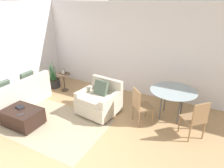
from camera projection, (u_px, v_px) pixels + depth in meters
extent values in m
plane|color=tan|center=(59.00, 164.00, 3.70)|extent=(20.00, 20.00, 0.00)
cube|color=white|center=(133.00, 50.00, 6.02)|extent=(12.00, 0.06, 2.75)
cube|color=white|center=(7.00, 53.00, 5.66)|extent=(0.06, 12.00, 2.75)
cube|color=tan|center=(55.00, 125.00, 4.83)|extent=(2.41, 1.75, 0.00)
cube|color=brown|center=(35.00, 139.00, 4.32)|extent=(2.36, 0.06, 0.00)
cube|color=brown|center=(44.00, 133.00, 4.53)|extent=(2.36, 0.06, 0.00)
cube|color=brown|center=(52.00, 127.00, 4.73)|extent=(2.36, 0.06, 0.00)
cube|color=brown|center=(59.00, 122.00, 4.93)|extent=(2.36, 0.06, 0.00)
cube|color=brown|center=(65.00, 117.00, 5.14)|extent=(2.36, 0.06, 0.00)
cube|color=brown|center=(72.00, 112.00, 5.34)|extent=(2.36, 0.06, 0.00)
cube|color=beige|center=(15.00, 99.00, 5.60)|extent=(0.87, 1.95, 0.42)
cube|color=beige|center=(21.00, 88.00, 5.28)|extent=(0.14, 1.95, 0.41)
cube|color=beige|center=(38.00, 77.00, 6.20)|extent=(0.80, 0.12, 0.26)
cube|color=#4C5B4C|center=(27.00, 78.00, 5.72)|extent=(0.19, 0.40, 0.41)
cube|color=#4C5B4C|center=(2.00, 89.00, 5.09)|extent=(0.19, 0.40, 0.41)
cube|color=beige|center=(99.00, 105.00, 5.23)|extent=(1.03, 1.01, 0.37)
cube|color=beige|center=(98.00, 98.00, 5.10)|extent=(0.78, 0.86, 0.10)
cube|color=beige|center=(107.00, 86.00, 5.36)|extent=(0.94, 0.23, 0.44)
cube|color=beige|center=(86.00, 91.00, 5.32)|extent=(0.22, 0.84, 0.20)
cube|color=beige|center=(111.00, 99.00, 4.90)|extent=(0.22, 0.84, 0.20)
cylinder|color=brown|center=(79.00, 114.00, 5.23)|extent=(0.05, 0.05, 0.06)
cylinder|color=brown|center=(102.00, 123.00, 4.83)|extent=(0.05, 0.05, 0.06)
cylinder|color=brown|center=(96.00, 102.00, 5.79)|extent=(0.05, 0.05, 0.06)
cylinder|color=brown|center=(119.00, 110.00, 5.39)|extent=(0.05, 0.05, 0.06)
cube|color=#4C5B4C|center=(101.00, 88.00, 5.13)|extent=(0.39, 0.25, 0.38)
cube|color=black|center=(23.00, 117.00, 4.74)|extent=(0.86, 0.62, 0.38)
cylinder|color=black|center=(4.00, 125.00, 4.77)|extent=(0.04, 0.04, 0.04)
cylinder|color=black|center=(27.00, 135.00, 4.45)|extent=(0.04, 0.04, 0.04)
cylinder|color=black|center=(23.00, 115.00, 5.20)|extent=(0.04, 0.04, 0.04)
cylinder|color=black|center=(44.00, 123.00, 4.88)|extent=(0.04, 0.04, 0.04)
cube|color=black|center=(20.00, 107.00, 4.75)|extent=(0.22, 0.18, 0.03)
cube|color=#333338|center=(21.00, 115.00, 4.47)|extent=(0.10, 0.15, 0.01)
cylinder|color=#333338|center=(54.00, 83.00, 6.84)|extent=(0.43, 0.43, 0.26)
cylinder|color=black|center=(53.00, 80.00, 6.79)|extent=(0.40, 0.40, 0.02)
cone|color=#2D6B38|center=(54.00, 71.00, 6.61)|extent=(0.05, 0.07, 0.66)
cone|color=#2D6B38|center=(55.00, 72.00, 6.69)|extent=(0.08, 0.09, 0.56)
cone|color=#2D6B38|center=(54.00, 71.00, 6.72)|extent=(0.12, 0.05, 0.58)
cone|color=#2D6B38|center=(52.00, 69.00, 6.69)|extent=(0.06, 0.06, 0.70)
cone|color=#2D6B38|center=(50.00, 71.00, 6.69)|extent=(0.05, 0.08, 0.60)
cone|color=#2D6B38|center=(51.00, 72.00, 6.65)|extent=(0.10, 0.09, 0.59)
cone|color=#2D6B38|center=(50.00, 72.00, 6.56)|extent=(0.11, 0.06, 0.63)
cone|color=#2D6B38|center=(52.00, 72.00, 6.58)|extent=(0.08, 0.07, 0.61)
cylinder|color=#4C3828|center=(63.00, 74.00, 6.39)|extent=(0.45, 0.45, 0.02)
cylinder|color=#4C3828|center=(64.00, 82.00, 6.50)|extent=(0.04, 0.04, 0.54)
cylinder|color=#4C3828|center=(65.00, 90.00, 6.61)|extent=(0.25, 0.25, 0.02)
cube|color=black|center=(63.00, 72.00, 6.36)|extent=(0.16, 0.05, 0.16)
cube|color=#B2A893|center=(63.00, 72.00, 6.35)|extent=(0.13, 0.03, 0.13)
cube|color=black|center=(64.00, 73.00, 6.39)|extent=(0.02, 0.03, 0.08)
cylinder|color=#99A8AD|center=(173.00, 91.00, 4.87)|extent=(1.13, 1.13, 0.01)
cylinder|color=#59595B|center=(161.00, 106.00, 4.94)|extent=(0.04, 0.04, 0.74)
cylinder|color=#59595B|center=(179.00, 110.00, 4.75)|extent=(0.04, 0.04, 0.74)
cylinder|color=#59595B|center=(165.00, 99.00, 5.29)|extent=(0.04, 0.04, 0.74)
cylinder|color=#59595B|center=(182.00, 102.00, 5.11)|extent=(0.04, 0.04, 0.74)
cube|color=#93704C|center=(143.00, 106.00, 4.78)|extent=(0.59, 0.59, 0.03)
cube|color=#93704C|center=(136.00, 99.00, 4.63)|extent=(0.29, 0.29, 0.45)
cylinder|color=#93704C|center=(153.00, 117.00, 4.76)|extent=(0.03, 0.03, 0.42)
cylinder|color=#93704C|center=(146.00, 110.00, 5.07)|extent=(0.03, 0.03, 0.42)
cylinder|color=#93704C|center=(139.00, 120.00, 4.66)|extent=(0.03, 0.03, 0.42)
cylinder|color=#93704C|center=(133.00, 112.00, 4.97)|extent=(0.03, 0.03, 0.42)
cube|color=#93704C|center=(193.00, 119.00, 4.30)|extent=(0.59, 0.59, 0.03)
cube|color=#93704C|center=(201.00, 114.00, 4.04)|extent=(0.29, 0.29, 0.45)
cylinder|color=#93704C|center=(193.00, 121.00, 4.59)|extent=(0.03, 0.03, 0.42)
cylinder|color=#93704C|center=(179.00, 124.00, 4.50)|extent=(0.03, 0.03, 0.42)
cylinder|color=#93704C|center=(204.00, 131.00, 4.28)|extent=(0.03, 0.03, 0.42)
cylinder|color=#93704C|center=(189.00, 134.00, 4.18)|extent=(0.03, 0.03, 0.42)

